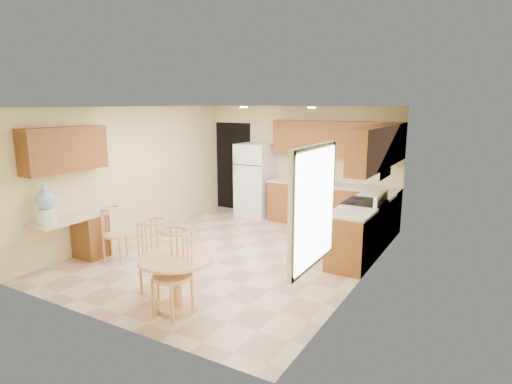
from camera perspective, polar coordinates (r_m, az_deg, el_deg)
The scene contains 30 objects.
floor at distance 7.51m, azimuth -3.10°, elevation -8.19°, with size 5.50×5.50×0.00m, color #C1A88C.
ceiling at distance 7.06m, azimuth -3.33°, elevation 11.25°, with size 4.50×5.50×0.02m, color white.
wall_back at distance 9.57m, azimuth 5.84°, elevation 3.84°, with size 4.50×0.02×2.50m, color beige.
wall_front at distance 5.16m, azimuth -20.17°, elevation -3.72°, with size 4.50×0.02×2.50m, color beige.
wall_left at distance 8.60m, azimuth -15.88°, elevation 2.55°, with size 0.02×5.50×2.50m, color beige.
wall_right at distance 6.26m, azimuth 14.30°, elevation -0.71°, with size 0.02×5.50×2.50m, color beige.
doorway at distance 10.42m, azimuth -3.05°, elevation 3.42°, with size 0.90×0.02×2.10m, color black.
base_cab_back at distance 9.13m, azimuth 9.97°, elevation -1.88°, with size 2.75×0.60×0.87m, color brown.
counter_back at distance 9.03m, azimuth 10.07°, elevation 0.93°, with size 2.75×0.63×0.04m, color beige.
base_cab_right_a at distance 8.27m, azimuth 15.55°, elevation -3.57°, with size 0.60×0.59×0.87m, color brown.
counter_right_a at distance 8.17m, azimuth 15.73°, elevation -0.49°, with size 0.63×0.59×0.04m, color beige.
base_cab_right_b at distance 6.93m, azimuth 12.47°, elevation -6.41°, with size 0.60×0.80×0.87m, color brown.
counter_right_b at distance 6.80m, azimuth 12.64°, elevation -2.76°, with size 0.63×0.80×0.04m, color beige.
upper_cab_back at distance 9.03m, azimuth 10.59°, elevation 7.06°, with size 2.75×0.33×0.70m, color brown.
upper_cab_right at distance 7.37m, azimuth 15.90°, elevation 5.78°, with size 0.33×2.42×0.70m, color brown.
upper_cab_left at distance 7.38m, azimuth -24.16°, elevation 5.21°, with size 0.33×1.40×0.70m, color brown.
sink at distance 9.03m, azimuth 9.93°, elevation 1.08°, with size 0.78×0.44×0.01m, color silver.
range_hood at distance 7.41m, azimuth 15.02°, elevation 2.51°, with size 0.50×0.76×0.14m, color silver.
desk_pedestal at distance 7.77m, azimuth -21.19°, elevation -5.52°, with size 0.48×0.42×0.72m, color brown.
desk_top at distance 7.44m, azimuth -23.68°, elevation -3.34°, with size 0.50×1.20×0.04m, color beige.
window at distance 4.50m, azimuth 7.71°, elevation -2.02°, with size 0.06×1.12×1.30m.
can_light_a at distance 8.34m, azimuth -1.66°, elevation 11.24°, with size 0.14×0.14×0.02m, color white.
can_light_b at distance 7.70m, azimuth 7.43°, elevation 11.10°, with size 0.14×0.14×0.02m, color white.
refrigerator at distance 9.76m, azimuth -0.16°, elevation 1.58°, with size 0.74×0.72×1.67m.
stove at distance 7.64m, azimuth 14.09°, elevation -4.50°, with size 0.65×0.76×1.09m.
dining_table at distance 5.53m, azimuth -10.58°, elevation -10.92°, with size 0.93×0.93×0.69m.
chair_table_a at distance 5.92m, azimuth -13.76°, elevation -7.79°, with size 0.45×0.57×1.01m.
chair_table_b at distance 5.26m, azimuth -11.94°, elevation -9.87°, with size 0.47×0.47×1.06m.
chair_desk at distance 7.41m, azimuth -18.87°, elevation -4.78°, with size 0.39×0.50×0.88m.
water_crock at distance 7.17m, azimuth -26.22°, elevation -1.68°, with size 0.29×0.29×0.61m.
Camera 1 is at (3.87, -5.90, 2.57)m, focal length 30.00 mm.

